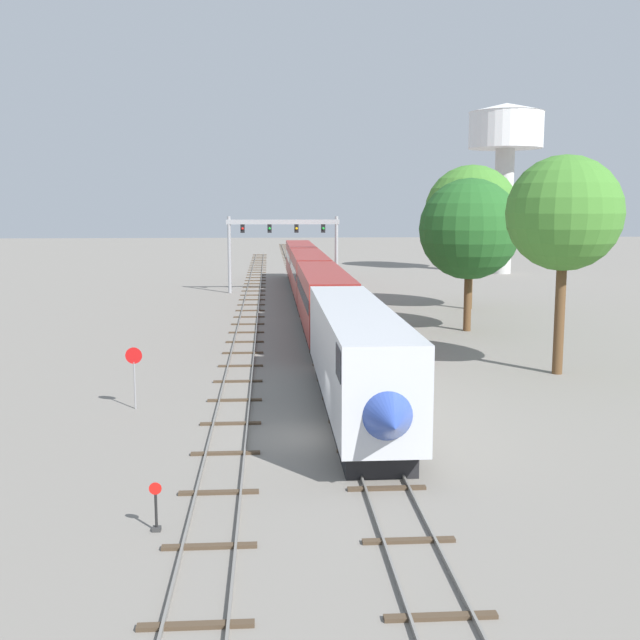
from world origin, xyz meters
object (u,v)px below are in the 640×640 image
object	(u,v)px
switch_stand	(156,514)
trackside_tree_left	(564,214)
signal_gantry	(283,237)
water_tower	(506,140)
passenger_train	(315,287)
trackside_tree_mid	(472,212)
trackside_tree_right	(470,229)
stop_sign	(134,369)

from	to	relation	value
switch_stand	trackside_tree_left	bearing A→B (deg)	45.63
signal_gantry	water_tower	xyz separation A→B (m)	(30.73, 22.06, 12.21)
passenger_train	trackside_tree_mid	size ratio (longest dim) A/B	6.17
signal_gantry	trackside_tree_right	size ratio (longest dim) A/B	1.07
water_tower	stop_sign	world-z (taller)	water_tower
stop_sign	trackside_tree_left	size ratio (longest dim) A/B	0.24
signal_gantry	stop_sign	bearing A→B (deg)	-99.22
water_tower	trackside_tree_left	bearing A→B (deg)	-104.34
passenger_train	trackside_tree_left	distance (m)	26.24
signal_gantry	trackside_tree_right	distance (m)	29.82
passenger_train	water_tower	distance (m)	52.57
switch_stand	water_tower	bearing A→B (deg)	66.91
passenger_train	switch_stand	bearing A→B (deg)	-99.57
stop_sign	trackside_tree_mid	size ratio (longest dim) A/B	0.22
water_tower	switch_stand	world-z (taller)	water_tower
trackside_tree_left	trackside_tree_right	bearing A→B (deg)	94.64
water_tower	passenger_train	bearing A→B (deg)	-124.56
signal_gantry	trackside_tree_mid	xyz separation A→B (m)	(16.58, -14.47, 2.72)
trackside_tree_mid	trackside_tree_right	world-z (taller)	trackside_tree_mid
signal_gantry	trackside_tree_left	bearing A→B (deg)	-70.89
trackside_tree_left	stop_sign	bearing A→B (deg)	-164.73
stop_sign	trackside_tree_mid	world-z (taller)	trackside_tree_mid
passenger_train	water_tower	xyz separation A→B (m)	(28.48, 41.34, 15.60)
signal_gantry	trackside_tree_right	xyz separation A→B (m)	(13.22, -26.68, 1.58)
water_tower	stop_sign	xyz separation A→B (m)	(-38.48, -69.78, -16.33)
water_tower	switch_stand	size ratio (longest dim) A/B	15.78
passenger_train	stop_sign	distance (m)	30.16
signal_gantry	trackside_tree_left	world-z (taller)	trackside_tree_left
trackside_tree_mid	water_tower	bearing A→B (deg)	68.82
signal_gantry	stop_sign	world-z (taller)	signal_gantry
passenger_train	trackside_tree_mid	bearing A→B (deg)	18.57
water_tower	trackside_tree_left	distance (m)	66.44
trackside_tree_right	water_tower	bearing A→B (deg)	70.24
water_tower	stop_sign	bearing A→B (deg)	-118.87
passenger_train	trackside_tree_mid	xyz separation A→B (m)	(14.33, 4.81, 6.11)
trackside_tree_left	trackside_tree_mid	world-z (taller)	trackside_tree_mid
signal_gantry	trackside_tree_mid	world-z (taller)	trackside_tree_mid
signal_gantry	trackside_tree_mid	size ratio (longest dim) A/B	0.94
switch_stand	stop_sign	distance (m)	14.03
trackside_tree_left	trackside_tree_right	world-z (taller)	trackside_tree_left
trackside_tree_left	trackside_tree_mid	bearing A→B (deg)	85.50
passenger_train	water_tower	world-z (taller)	water_tower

